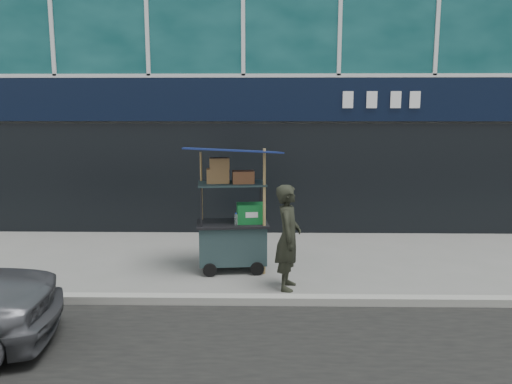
{
  "coord_description": "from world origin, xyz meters",
  "views": [
    {
      "loc": [
        0.46,
        -6.86,
        2.72
      ],
      "look_at": [
        0.31,
        1.2,
        1.37
      ],
      "focal_mm": 35.0,
      "sensor_mm": 36.0,
      "label": 1
    }
  ],
  "objects": [
    {
      "name": "vendor_man",
      "position": [
        0.81,
        0.44,
        0.8
      ],
      "size": [
        0.46,
        0.63,
        1.6
      ],
      "primitive_type": "imported",
      "rotation": [
        0.0,
        0.0,
        1.43
      ],
      "color": "black",
      "rests_on": "ground"
    },
    {
      "name": "curb",
      "position": [
        0.0,
        -0.2,
        0.06
      ],
      "size": [
        80.0,
        0.18,
        0.12
      ],
      "primitive_type": "cube",
      "color": "gray",
      "rests_on": "ground"
    },
    {
      "name": "vendor_cart",
      "position": [
        -0.07,
        1.32,
        0.75
      ],
      "size": [
        1.7,
        1.29,
        2.13
      ],
      "rotation": [
        0.0,
        0.0,
        0.12
      ],
      "color": "#1C2E30",
      "rests_on": "ground"
    },
    {
      "name": "ground",
      "position": [
        0.0,
        0.0,
        0.0
      ],
      "size": [
        80.0,
        80.0,
        0.0
      ],
      "primitive_type": "plane",
      "color": "slate",
      "rests_on": "ground"
    }
  ]
}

